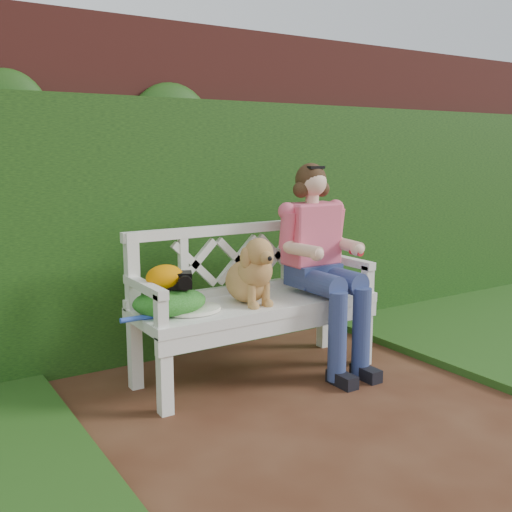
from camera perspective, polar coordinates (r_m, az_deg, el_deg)
ground at (r=3.03m, az=10.03°, el=-17.11°), size 60.00×60.00×0.00m
brick_wall at (r=4.29m, az=-6.96°, el=6.33°), size 10.00×0.30×2.20m
ivy_hedge at (r=4.12m, az=-5.56°, el=2.71°), size 10.00×0.18×1.70m
grass_right at (r=5.30m, az=22.80°, el=-5.49°), size 2.60×2.00×0.05m
garden_bench at (r=3.70m, az=0.00°, el=-7.80°), size 1.64×0.79×0.48m
seated_woman at (r=3.83m, az=5.64°, el=-1.52°), size 0.69×0.81×1.22m
dog at (r=3.52m, az=-0.59°, el=-1.28°), size 0.38×0.44×0.41m
tennis_racket at (r=3.37m, az=-6.44°, el=-5.15°), size 0.66×0.47×0.03m
green_bag at (r=3.35m, az=-8.23°, el=-4.28°), size 0.47×0.39×0.14m
camera_item at (r=3.33m, az=-7.30°, el=-2.29°), size 0.17×0.15×0.09m
baseball_glove at (r=3.31m, az=-8.68°, el=-1.98°), size 0.25×0.22×0.14m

